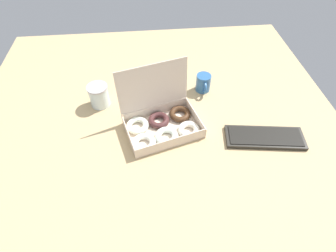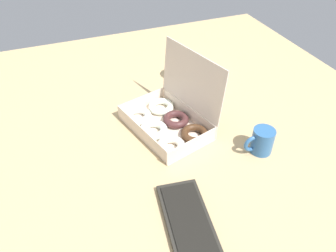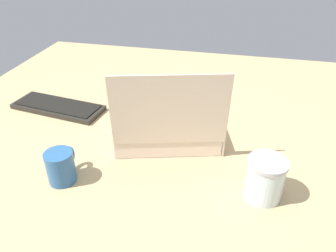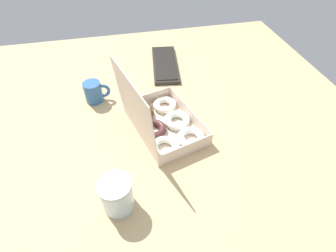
{
  "view_description": "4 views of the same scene",
  "coord_description": "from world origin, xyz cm",
  "px_view_note": "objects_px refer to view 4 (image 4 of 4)",
  "views": [
    {
      "loc": [
        -3.09,
        -84.2,
        92.87
      ],
      "look_at": [
        4.63,
        -6.12,
        5.06
      ],
      "focal_mm": 28.0,
      "sensor_mm": 36.0,
      "label": 1
    },
    {
      "loc": [
        93.26,
        -38.36,
        80.84
      ],
      "look_at": [
        4.15,
        -3.62,
        2.32
      ],
      "focal_mm": 35.0,
      "sensor_mm": 36.0,
      "label": 2
    },
    {
      "loc": [
        -17.73,
        84.3,
        61.4
      ],
      "look_at": [
        2.43,
        -3.91,
        4.68
      ],
      "focal_mm": 35.0,
      "sensor_mm": 36.0,
      "label": 3
    },
    {
      "loc": [
        -70.77,
        10.99,
        74.37
      ],
      "look_at": [
        1.0,
        -4.91,
        2.11
      ],
      "focal_mm": 28.0,
      "sensor_mm": 36.0,
      "label": 4
    }
  ],
  "objects_px": {
    "keyboard": "(165,64)",
    "donut_box": "(162,123)",
    "coffee_mug": "(94,92)",
    "glass_jar": "(117,195)"
  },
  "relations": [
    {
      "from": "coffee_mug",
      "to": "glass_jar",
      "type": "distance_m",
      "value": 0.54
    },
    {
      "from": "glass_jar",
      "to": "coffee_mug",
      "type": "bearing_deg",
      "value": 6.08
    },
    {
      "from": "keyboard",
      "to": "donut_box",
      "type": "bearing_deg",
      "value": 166.72
    },
    {
      "from": "keyboard",
      "to": "coffee_mug",
      "type": "bearing_deg",
      "value": 120.76
    },
    {
      "from": "keyboard",
      "to": "glass_jar",
      "type": "bearing_deg",
      "value": 157.96
    },
    {
      "from": "keyboard",
      "to": "coffee_mug",
      "type": "xyz_separation_m",
      "value": [
        -0.22,
        0.36,
        0.04
      ]
    },
    {
      "from": "coffee_mug",
      "to": "keyboard",
      "type": "bearing_deg",
      "value": -59.24
    },
    {
      "from": "donut_box",
      "to": "glass_jar",
      "type": "height_order",
      "value": "donut_box"
    },
    {
      "from": "glass_jar",
      "to": "donut_box",
      "type": "bearing_deg",
      "value": -33.68
    },
    {
      "from": "donut_box",
      "to": "coffee_mug",
      "type": "relative_size",
      "value": 3.41
    }
  ]
}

